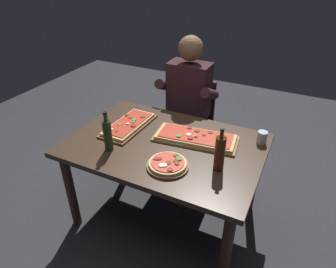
{
  "coord_description": "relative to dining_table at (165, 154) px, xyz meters",
  "views": [
    {
      "loc": [
        0.82,
        -1.62,
        1.93
      ],
      "look_at": [
        0.0,
        0.05,
        0.79
      ],
      "focal_mm": 31.74,
      "sensor_mm": 36.0,
      "label": 1
    }
  ],
  "objects": [
    {
      "name": "ground_plane",
      "position": [
        0.0,
        0.0,
        -0.64
      ],
      "size": [
        6.4,
        6.4,
        0.0
      ],
      "primitive_type": "plane",
      "color": "#2D2D33"
    },
    {
      "name": "dining_table",
      "position": [
        0.0,
        0.0,
        0.0
      ],
      "size": [
        1.4,
        0.96,
        0.74
      ],
      "color": "#3D2B1E",
      "rests_on": "ground_plane"
    },
    {
      "name": "pizza_rectangular_front",
      "position": [
        0.18,
        0.14,
        0.12
      ],
      "size": [
        0.64,
        0.33,
        0.05
      ],
      "color": "olive",
      "rests_on": "dining_table"
    },
    {
      "name": "pizza_rectangular_left",
      "position": [
        -0.36,
        0.08,
        0.12
      ],
      "size": [
        0.25,
        0.51,
        0.05
      ],
      "color": "brown",
      "rests_on": "dining_table"
    },
    {
      "name": "pizza_round_far",
      "position": [
        0.14,
        -0.24,
        0.12
      ],
      "size": [
        0.28,
        0.28,
        0.05
      ],
      "color": "brown",
      "rests_on": "dining_table"
    },
    {
      "name": "wine_bottle_dark",
      "position": [
        0.44,
        -0.12,
        0.22
      ],
      "size": [
        0.07,
        0.07,
        0.3
      ],
      "color": "#47230F",
      "rests_on": "dining_table"
    },
    {
      "name": "oil_bottle_amber",
      "position": [
        -0.32,
        -0.25,
        0.22
      ],
      "size": [
        0.06,
        0.06,
        0.3
      ],
      "color": "#233819",
      "rests_on": "dining_table"
    },
    {
      "name": "tumbler_near_camera",
      "position": [
        0.63,
        0.32,
        0.14
      ],
      "size": [
        0.07,
        0.07,
        0.09
      ],
      "color": "silver",
      "rests_on": "dining_table"
    },
    {
      "name": "diner_chair",
      "position": [
        -0.14,
        0.86,
        -0.16
      ],
      "size": [
        0.44,
        0.44,
        0.87
      ],
      "color": "black",
      "rests_on": "ground_plane"
    },
    {
      "name": "seated_diner",
      "position": [
        -0.14,
        0.74,
        0.1
      ],
      "size": [
        0.53,
        0.41,
        1.33
      ],
      "color": "#23232D",
      "rests_on": "ground_plane"
    }
  ]
}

